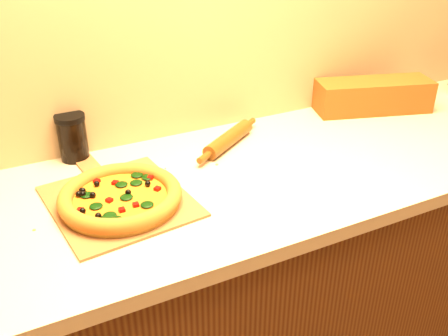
% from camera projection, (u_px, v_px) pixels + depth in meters
% --- Properties ---
extents(cabinet, '(2.80, 0.65, 0.86)m').
position_uv_depth(cabinet, '(232.00, 301.00, 1.62)').
color(cabinet, '#441F0E').
rests_on(cabinet, ground).
extents(countertop, '(2.84, 0.68, 0.04)m').
position_uv_depth(countertop, '(234.00, 181.00, 1.41)').
color(countertop, '#C5B399').
rests_on(countertop, cabinet).
extents(pizza_peel, '(0.36, 0.51, 0.01)m').
position_uv_depth(pizza_peel, '(117.00, 198.00, 1.28)').
color(pizza_peel, brown).
rests_on(pizza_peel, countertop).
extents(pizza, '(0.31, 0.31, 0.04)m').
position_uv_depth(pizza, '(121.00, 197.00, 1.24)').
color(pizza, '#AC7A2B').
rests_on(pizza, pizza_peel).
extents(bottle_cap, '(0.03, 0.03, 0.01)m').
position_uv_depth(bottle_cap, '(150.00, 206.00, 1.25)').
color(bottle_cap, black).
rests_on(bottle_cap, countertop).
extents(pepper_grinder, '(0.05, 0.05, 0.10)m').
position_uv_depth(pepper_grinder, '(422.00, 101.00, 1.79)').
color(pepper_grinder, black).
rests_on(pepper_grinder, countertop).
extents(rolling_pin, '(0.29, 0.20, 0.05)m').
position_uv_depth(rolling_pin, '(228.00, 139.00, 1.55)').
color(rolling_pin, '#5B330F').
rests_on(rolling_pin, countertop).
extents(bread_bag, '(0.43, 0.25, 0.11)m').
position_uv_depth(bread_bag, '(373.00, 96.00, 1.79)').
color(bread_bag, brown).
rests_on(bread_bag, countertop).
extents(dark_jar, '(0.09, 0.09, 0.14)m').
position_uv_depth(dark_jar, '(72.00, 137.00, 1.45)').
color(dark_jar, black).
rests_on(dark_jar, countertop).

